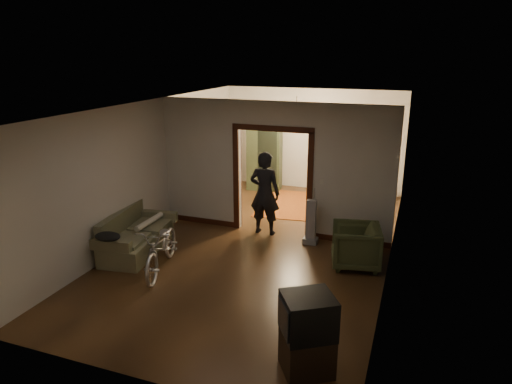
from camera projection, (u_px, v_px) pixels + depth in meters
The scene contains 24 objects.
floor at pixel (261, 244), 9.26m from camera, with size 5.00×8.50×0.01m, color #341F10.
ceiling at pixel (262, 105), 8.43m from camera, with size 5.00×8.50×0.01m, color white.
wall_back at pixel (312, 140), 12.66m from camera, with size 5.00×0.02×2.80m, color beige.
wall_left at pixel (150, 167), 9.66m from camera, with size 0.02×8.50×2.80m, color beige.
wall_right at pixel (395, 191), 8.03m from camera, with size 0.02×8.50×2.80m, color beige.
partition_wall at pixel (273, 169), 9.52m from camera, with size 5.00×0.14×2.80m, color beige.
door_casing at pixel (273, 183), 9.61m from camera, with size 1.74×0.20×2.32m, color #34160B.
far_window at pixel (337, 136), 12.35m from camera, with size 0.98×0.06×1.28m, color black.
chandelier at pixel (296, 113), 10.81m from camera, with size 0.24×0.24×0.24m, color #FFE0A5.
light_switch at pixel (322, 181), 9.15m from camera, with size 0.08×0.01×0.12m, color silver.
sofa at pixel (137, 232), 8.81m from camera, with size 0.79×1.76×0.81m, color brown.
rolled_paper at pixel (149, 222), 9.01m from camera, with size 0.11×0.11×0.88m, color beige.
jacket at pixel (108, 236), 7.90m from camera, with size 0.47×0.35×0.14m, color black.
bicycle at pixel (162, 247), 8.03m from camera, with size 0.59×1.70×0.89m, color silver.
armchair at pixel (356, 246), 8.23m from camera, with size 0.83×0.85×0.78m, color #3B4527.
tv_stand at pixel (307, 352), 5.53m from camera, with size 0.58×0.52×0.52m, color black.
crt_tv at pixel (308, 316), 5.38m from camera, with size 0.59×0.53×0.51m, color black.
vacuum at pixel (311, 222), 9.18m from camera, with size 0.28×0.23×0.93m, color gray.
person at pixel (265, 193), 9.58m from camera, with size 0.65×0.43×1.79m, color black.
oriental_rug at pixel (294, 204), 11.64m from camera, with size 1.73×2.27×0.02m, color maroon.
locker at pixel (265, 157), 12.72m from camera, with size 0.93×0.52×1.85m, color #2E3922.
globe at pixel (265, 121), 12.42m from camera, with size 0.27×0.27×0.27m, color #1E5972.
desk at pixel (346, 184), 12.03m from camera, with size 1.06×0.60×0.79m, color black.
desk_chair at pixel (326, 184), 11.75m from camera, with size 0.43×0.43×0.96m, color black.
Camera 1 is at (2.82, -8.05, 3.75)m, focal length 32.00 mm.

